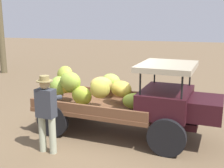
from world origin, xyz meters
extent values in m
plane|color=brown|center=(0.00, 0.00, 0.00)|extent=(60.00, 60.00, 0.00)
cube|color=#331018|center=(0.36, 0.20, 0.46)|extent=(4.02, 0.79, 0.16)
cylinder|color=black|center=(1.88, 0.87, 0.41)|extent=(0.84, 0.21, 0.83)
cylinder|color=black|center=(1.74, -0.72, 0.41)|extent=(0.84, 0.21, 0.83)
cylinder|color=black|center=(-0.91, 1.12, 0.41)|extent=(0.84, 0.21, 0.83)
cylinder|color=black|center=(-1.05, -0.48, 0.41)|extent=(0.84, 0.21, 0.83)
cube|color=brown|center=(-0.08, 0.24, 0.64)|extent=(3.14, 1.98, 0.10)
cube|color=brown|center=(-0.01, 1.04, 0.80)|extent=(3.00, 0.34, 0.22)
cube|color=brown|center=(-0.16, -0.56, 0.80)|extent=(3.00, 0.34, 0.22)
cube|color=#331018|center=(1.61, 0.09, 0.97)|extent=(1.23, 1.61, 0.55)
cube|color=#331018|center=(2.51, 0.01, 0.91)|extent=(0.79, 1.12, 0.44)
cylinder|color=black|center=(2.10, 0.70, 1.52)|extent=(0.04, 0.04, 0.55)
cylinder|color=black|center=(1.99, -0.59, 1.52)|extent=(0.04, 0.04, 0.55)
cylinder|color=black|center=(1.23, 0.77, 1.52)|extent=(0.04, 0.04, 0.55)
cylinder|color=black|center=(1.11, -0.51, 1.52)|extent=(0.04, 0.04, 0.55)
cube|color=tan|center=(1.61, 0.09, 1.79)|extent=(1.35, 1.62, 0.12)
ellipsoid|color=#83BA31|center=(-0.90, 0.27, 1.14)|extent=(0.58, 0.68, 0.55)
ellipsoid|color=gold|center=(0.10, -0.21, 1.22)|extent=(0.55, 0.47, 0.48)
ellipsoid|color=#ACBA3F|center=(-1.22, 0.63, 1.35)|extent=(0.78, 0.77, 0.56)
ellipsoid|color=#96B43A|center=(0.88, 0.10, 0.91)|extent=(0.66, 0.44, 0.40)
ellipsoid|color=#A6BF34|center=(-0.46, 0.00, 0.96)|extent=(0.63, 0.54, 0.54)
ellipsoid|color=gold|center=(0.44, 0.42, 1.11)|extent=(0.86, 0.84, 0.54)
ellipsoid|color=gold|center=(0.06, -0.02, 1.30)|extent=(0.66, 0.62, 0.48)
ellipsoid|color=#92AD3B|center=(-0.77, 0.02, 1.30)|extent=(0.63, 0.51, 0.50)
ellipsoid|color=#92B641|center=(-1.21, 0.22, 1.11)|extent=(0.77, 0.77, 0.61)
ellipsoid|color=#A8CB4B|center=(0.04, 0.87, 1.17)|extent=(0.68, 0.60, 0.48)
ellipsoid|color=gold|center=(-1.08, 0.27, 1.10)|extent=(0.64, 0.50, 0.38)
cylinder|color=#B0B79A|center=(-0.87, -1.26, 0.40)|extent=(0.15, 0.15, 0.81)
cylinder|color=#B0B79A|center=(-0.61, -1.29, 0.40)|extent=(0.15, 0.15, 0.81)
cube|color=#383B44|center=(-0.74, -1.27, 1.11)|extent=(0.42, 0.28, 0.61)
cylinder|color=#383B44|center=(-0.83, -1.17, 1.21)|extent=(0.30, 0.39, 0.10)
cylinder|color=#383B44|center=(-0.63, -1.18, 1.21)|extent=(0.35, 0.36, 0.10)
sphere|color=tan|center=(-0.74, -1.27, 1.53)|extent=(0.22, 0.22, 0.22)
cylinder|color=#93814D|center=(-0.74, -1.27, 1.59)|extent=(0.34, 0.34, 0.02)
cylinder|color=#93814D|center=(-0.74, -1.27, 1.65)|extent=(0.20, 0.20, 0.10)
cube|color=#866648|center=(-1.62, 0.71, 0.23)|extent=(0.67, 0.64, 0.47)
camera|label=1|loc=(2.26, -6.38, 2.86)|focal=45.85mm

